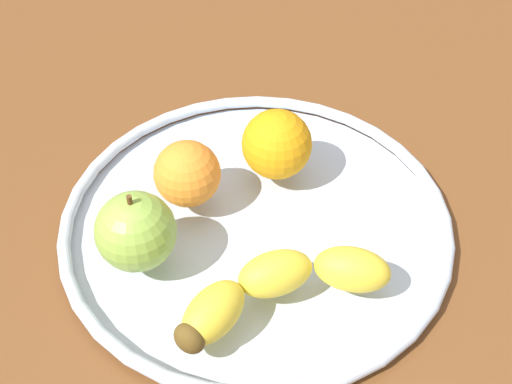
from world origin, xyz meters
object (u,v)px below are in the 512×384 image
(orange_front_right, at_px, (187,174))
(orange_front_left, at_px, (277,144))
(fruit_bowl, at_px, (256,221))
(apple, at_px, (136,231))
(banana, at_px, (278,287))

(orange_front_right, relative_size, orange_front_left, 0.92)
(fruit_bowl, height_order, apple, apple)
(fruit_bowl, bearing_deg, banana, 89.51)
(apple, bearing_deg, banana, 148.16)
(fruit_bowl, xyz_separation_m, banana, (0.00, 0.10, 0.03))
(fruit_bowl, height_order, orange_front_right, orange_front_right)
(apple, relative_size, orange_front_left, 1.14)
(orange_front_right, bearing_deg, fruit_bowl, 149.79)
(orange_front_left, bearing_deg, fruit_bowl, 60.83)
(banana, bearing_deg, apple, -41.52)
(banana, relative_size, orange_front_left, 2.84)
(fruit_bowl, bearing_deg, orange_front_right, -30.21)
(orange_front_left, bearing_deg, apple, 31.67)
(orange_front_left, bearing_deg, banana, 78.32)
(apple, bearing_deg, orange_front_right, -128.02)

